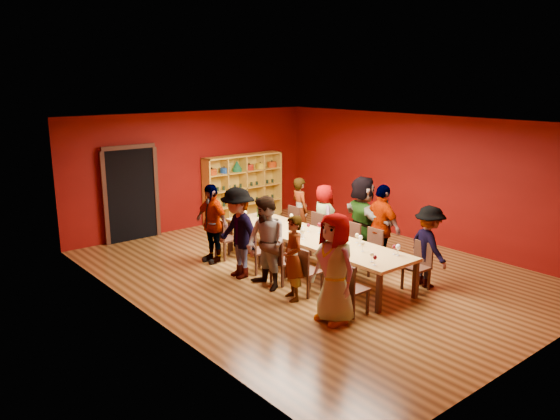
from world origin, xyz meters
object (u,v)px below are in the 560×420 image
at_px(chair_person_left_3, 254,249).
at_px(person_right_1, 382,228).
at_px(chair_person_right_2, 349,242).
at_px(chair_person_right_3, 314,231).
at_px(person_left_0, 334,268).
at_px(chair_person_left_2, 280,259).
at_px(person_right_2, 362,219).
at_px(chair_person_left_0, 350,286).
at_px(chair_person_left_4, 223,237).
at_px(person_left_1, 293,258).
at_px(person_left_4, 212,223).
at_px(person_right_4, 300,210).
at_px(person_left_2, 266,243).
at_px(person_right_3, 324,218).
at_px(shelving_unit, 242,184).
at_px(chair_person_right_0, 419,263).
at_px(chair_person_right_4, 290,223).
at_px(person_right_0, 429,246).
at_px(person_left_3, 238,233).
at_px(wine_bottle, 259,212).
at_px(spittoon_bowl, 335,236).
at_px(tasting_table, 312,238).
at_px(chair_person_left_1, 306,269).
at_px(chair_person_right_1, 371,248).

relative_size(chair_person_left_3, person_right_1, 0.51).
bearing_deg(chair_person_right_2, chair_person_left_3, 154.44).
bearing_deg(chair_person_right_3, person_left_0, -127.85).
relative_size(chair_person_left_2, person_right_2, 0.48).
distance_m(chair_person_left_0, chair_person_left_4, 3.72).
bearing_deg(person_left_1, chair_person_left_4, -166.36).
bearing_deg(person_left_4, person_right_1, 37.40).
xyz_separation_m(chair_person_right_3, person_right_4, (0.30, 0.81, 0.28)).
relative_size(person_left_2, person_left_4, 1.03).
xyz_separation_m(chair_person_right_3, person_right_3, (0.30, -0.00, 0.25)).
bearing_deg(person_left_2, chair_person_left_0, 13.75).
xyz_separation_m(shelving_unit, chair_person_right_0, (-0.49, -6.24, -0.49)).
bearing_deg(chair_person_left_2, person_left_2, 180.00).
height_order(chair_person_left_0, chair_person_right_4, same).
relative_size(person_left_0, chair_person_left_3, 2.01).
bearing_deg(person_left_2, chair_person_left_2, 93.03).
xyz_separation_m(chair_person_left_0, chair_person_right_0, (1.82, -0.02, 0.00)).
bearing_deg(person_right_0, person_right_2, 17.26).
relative_size(person_left_3, chair_person_right_4, 2.01).
bearing_deg(person_left_1, wine_bottle, 174.22).
distance_m(shelving_unit, chair_person_left_3, 4.32).
distance_m(person_left_0, chair_person_right_4, 4.27).
xyz_separation_m(person_right_4, spittoon_bowl, (-1.05, -2.20, 0.05)).
bearing_deg(chair_person_right_2, chair_person_right_3, 90.00).
relative_size(chair_person_left_3, person_right_2, 0.48).
bearing_deg(chair_person_right_2, person_left_3, 158.52).
relative_size(tasting_table, chair_person_right_0, 5.06).
bearing_deg(person_right_3, person_right_1, -156.17).
xyz_separation_m(shelving_unit, person_right_3, (-0.19, -3.40, -0.23)).
bearing_deg(chair_person_left_3, chair_person_left_0, -90.00).
distance_m(chair_person_left_1, chair_person_left_4, 2.64).
relative_size(chair_person_left_2, person_right_3, 0.59).
bearing_deg(person_left_1, chair_person_left_2, 177.17).
relative_size(chair_person_left_3, chair_person_left_4, 1.00).
distance_m(chair_person_right_1, spittoon_bowl, 0.87).
bearing_deg(person_right_3, person_right_2, -151.88).
relative_size(person_left_4, wine_bottle, 5.35).
distance_m(chair_person_right_3, person_right_3, 0.39).
bearing_deg(chair_person_right_4, spittoon_bowl, -108.84).
bearing_deg(person_left_4, person_left_3, -11.04).
bearing_deg(chair_person_right_4, chair_person_left_3, -150.62).
bearing_deg(person_left_0, shelving_unit, 159.31).
height_order(person_left_2, chair_person_right_0, person_left_2).
bearing_deg(chair_person_right_4, tasting_table, -117.79).
bearing_deg(person_left_4, chair_person_left_1, 0.73).
distance_m(chair_person_left_1, person_left_4, 2.68).
xyz_separation_m(person_left_1, chair_person_right_0, (2.12, -1.10, -0.26)).
distance_m(person_left_0, chair_person_left_3, 2.67).
relative_size(shelving_unit, chair_person_left_3, 2.70).
distance_m(chair_person_left_1, chair_person_right_0, 2.13).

